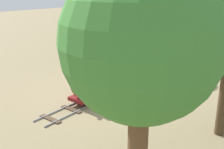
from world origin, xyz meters
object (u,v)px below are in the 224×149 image
passenger_car (129,71)px  conductor_person (82,58)px  locomotive (94,84)px  oak_tree_near (141,44)px

passenger_car → conductor_person: bearing=48.1°
locomotive → conductor_person: size_ratio=0.89×
locomotive → conductor_person: bearing=-30.7°
passenger_car → conductor_person: (1.04, 1.16, 0.53)m
locomotive → passenger_car: (0.00, -1.77, -0.06)m
locomotive → oak_tree_near: oak_tree_near is taller
locomotive → oak_tree_near: 4.55m
conductor_person → oak_tree_near: bearing=142.6°
conductor_person → oak_tree_near: size_ratio=0.46×
oak_tree_near → passenger_car: bearing=-54.0°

